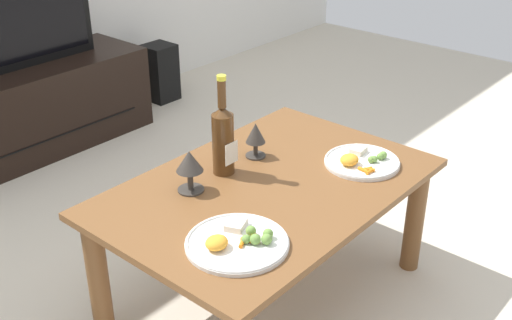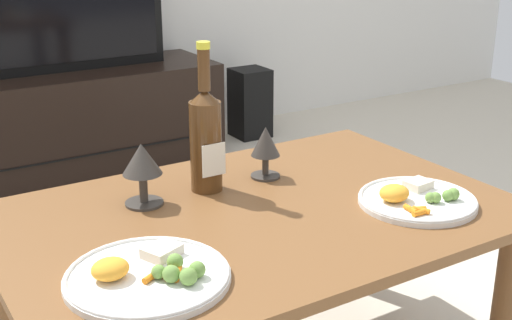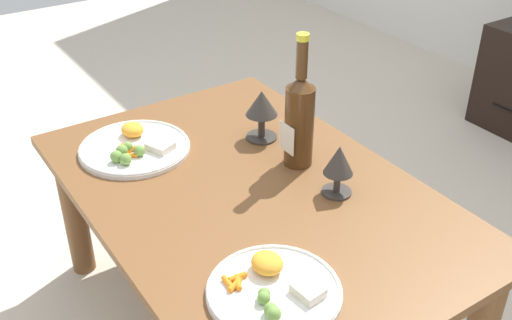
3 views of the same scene
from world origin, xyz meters
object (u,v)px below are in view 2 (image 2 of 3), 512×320
tv_stand (76,121)px  dinner_plate_left (148,275)px  wine_bottle (206,136)px  dinner_plate_right (416,199)px  goblet_left (142,163)px  floor_speaker (250,103)px  tv_screen (66,9)px  goblet_right (266,145)px  dining_table (257,244)px

tv_stand → dinner_plate_left: bearing=-103.6°
wine_bottle → dinner_plate_right: bearing=-42.3°
goblet_left → dinner_plate_right: (0.52, -0.32, -0.09)m
dinner_plate_right → goblet_left: bearing=148.2°
tv_stand → floor_speaker: tv_stand is taller
tv_screen → goblet_right: (0.00, -1.55, -0.17)m
goblet_left → dinner_plate_right: bearing=-31.8°
floor_speaker → goblet_left: bearing=-127.8°
wine_bottle → goblet_right: (0.16, -0.00, -0.05)m
floor_speaker → dinner_plate_left: bearing=-125.4°
tv_stand → tv_screen: tv_screen is taller
tv_screen → floor_speaker: 1.06m
tv_screen → goblet_left: bearing=-101.7°
tv_stand → tv_screen: (0.00, -0.00, 0.49)m
tv_stand → tv_screen: 0.49m
tv_stand → goblet_right: size_ratio=9.65×
wine_bottle → dinner_plate_left: bearing=-131.8°
tv_screen → goblet_left: 1.59m
goblet_right → floor_speaker: bearing=59.9°
tv_screen → dinner_plate_left: 1.94m
tv_stand → goblet_right: goblet_right is taller
tv_stand → dinner_plate_left: 1.95m
wine_bottle → goblet_right: wine_bottle is taller
tv_screen → wine_bottle: tv_screen is taller
goblet_right → wine_bottle: bearing=178.4°
tv_screen → goblet_left: size_ratio=5.92×
dining_table → wine_bottle: wine_bottle is taller
dining_table → goblet_right: size_ratio=8.59×
tv_screen → floor_speaker: size_ratio=2.41×
floor_speaker → tv_stand: bearing=-178.6°
goblet_right → goblet_left: bearing=180.0°
floor_speaker → dinner_plate_left: (-1.37, -1.89, 0.30)m
dinner_plate_right → wine_bottle: bearing=137.7°
goblet_right → tv_stand: bearing=90.1°
dining_table → goblet_right: bearing=52.2°
goblet_left → goblet_right: 0.32m
goblet_right → dinner_plate_right: (0.20, -0.32, -0.07)m
wine_bottle → dinner_plate_left: 0.46m
dining_table → goblet_left: 0.31m
dinner_plate_left → dinner_plate_right: bearing=0.1°
tv_stand → floor_speaker: 0.91m
floor_speaker → wine_bottle: wine_bottle is taller
dining_table → floor_speaker: dining_table is taller
tv_stand → dinner_plate_right: dinner_plate_right is taller
dining_table → goblet_left: size_ratio=7.79×
goblet_left → floor_speaker: bearing=51.8°
tv_stand → goblet_right: 1.59m
goblet_left → goblet_right: bearing=0.0°
floor_speaker → goblet_left: 2.03m
tv_screen → dining_table: bearing=-94.2°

